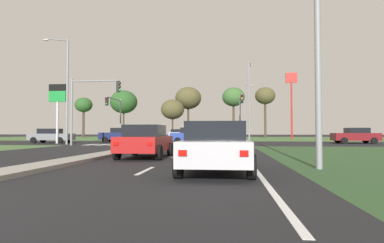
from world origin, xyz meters
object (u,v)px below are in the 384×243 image
at_px(car_red_second, 146,141).
at_px(traffic_signal_near_left, 89,99).
at_px(treeline_second, 124,102).
at_px(traffic_signal_far_left, 115,111).
at_px(car_grey_near, 51,136).
at_px(treeline_fifth, 233,97).
at_px(car_silver_sixth, 216,146).
at_px(street_lamp_near, 324,13).
at_px(street_lamp_third, 249,97).
at_px(treeline_sixth, 265,96).
at_px(treeline_near, 84,105).
at_px(traffic_signal_far_right, 241,109).
at_px(street_lamp_second, 65,86).
at_px(car_navy_seventh, 120,135).
at_px(car_maroon_fourth, 356,136).
at_px(car_blue_third, 193,136).
at_px(street_lamp_fourth, 244,109).
at_px(fuel_price_totem, 58,100).
at_px(pedestrian_at_median, 182,131).
at_px(treeline_third, 173,109).
at_px(fastfood_pole_sign, 291,90).
at_px(treeline_fourth, 188,98).

bearing_deg(car_red_second, traffic_signal_near_left, 123.35).
distance_m(traffic_signal_near_left, treeline_second, 36.61).
distance_m(traffic_signal_far_left, treeline_second, 25.39).
height_order(car_grey_near, treeline_second, treeline_second).
bearing_deg(treeline_fifth, car_silver_sixth, -91.81).
xyz_separation_m(street_lamp_near, street_lamp_third, (-0.12, 32.40, 0.76)).
bearing_deg(treeline_sixth, car_silver_sixth, -98.20).
bearing_deg(treeline_near, traffic_signal_far_right, -36.96).
bearing_deg(street_lamp_second, traffic_signal_far_right, 29.86).
relative_size(car_grey_near, street_lamp_third, 0.43).
distance_m(car_navy_seventh, treeline_fifth, 27.87).
xyz_separation_m(car_maroon_fourth, treeline_sixth, (-5.61, 27.61, 7.01)).
distance_m(traffic_signal_far_right, street_lamp_third, 5.20).
bearing_deg(car_blue_third, car_maroon_fourth, 97.39).
distance_m(car_navy_seventh, traffic_signal_near_left, 8.70).
distance_m(car_red_second, treeline_sixth, 48.66).
xyz_separation_m(street_lamp_near, treeline_sixth, (4.11, 50.94, 2.85)).
height_order(car_grey_near, car_red_second, car_grey_near).
bearing_deg(street_lamp_third, street_lamp_fourth, 89.61).
distance_m(car_maroon_fourth, treeline_second, 44.38).
xyz_separation_m(traffic_signal_near_left, fuel_price_totem, (-5.17, 4.11, 0.38)).
xyz_separation_m(car_red_second, treeline_sixth, (10.88, 46.90, 7.05)).
bearing_deg(car_maroon_fourth, street_lamp_second, 100.50).
height_order(car_silver_sixth, treeline_near, treeline_near).
distance_m(car_grey_near, street_lamp_second, 6.73).
xyz_separation_m(traffic_signal_far_left, street_lamp_fourth, (16.62, 19.84, 1.52)).
relative_size(car_red_second, treeline_sixth, 0.44).
relative_size(fuel_price_totem, treeline_near, 0.77).
height_order(car_red_second, car_silver_sixth, car_red_second).
bearing_deg(treeline_second, car_red_second, -70.80).
distance_m(street_lamp_fourth, treeline_near, 30.93).
relative_size(car_grey_near, street_lamp_near, 0.51).
distance_m(car_blue_third, traffic_signal_near_left, 10.30).
xyz_separation_m(treeline_near, treeline_second, (7.34, 2.20, 0.81)).
height_order(pedestrian_at_median, treeline_second, treeline_second).
height_order(car_red_second, car_blue_third, car_blue_third).
bearing_deg(car_maroon_fourth, treeline_third, 40.87).
xyz_separation_m(treeline_fifth, treeline_sixth, (5.93, 2.56, 0.39)).
relative_size(car_navy_seventh, traffic_signal_near_left, 0.75).
height_order(street_lamp_near, treeline_second, treeline_second).
distance_m(car_grey_near, traffic_signal_far_left, 8.37).
bearing_deg(treeline_near, street_lamp_fourth, -4.02).
xyz_separation_m(car_blue_third, street_lamp_third, (6.31, 11.17, 4.91)).
xyz_separation_m(car_silver_sixth, fastfood_pole_sign, (10.74, 43.98, 7.12)).
xyz_separation_m(car_blue_third, treeline_fourth, (-4.23, 31.94, 7.03)).
bearing_deg(car_silver_sixth, fastfood_pole_sign, 76.28).
relative_size(car_red_second, street_lamp_third, 0.40).
bearing_deg(car_grey_near, fuel_price_totem, 51.18).
height_order(street_lamp_second, treeline_second, street_lamp_second).
distance_m(car_red_second, fastfood_pole_sign, 42.03).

